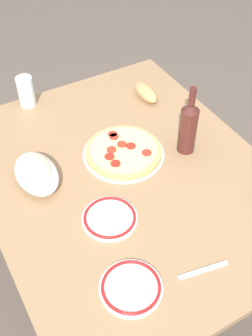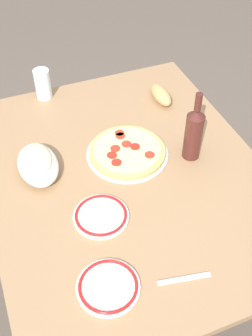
# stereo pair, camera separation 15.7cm
# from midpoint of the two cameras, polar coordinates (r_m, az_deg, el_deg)

# --- Properties ---
(ground_plane) EXTENTS (8.00, 8.00, 0.00)m
(ground_plane) POSITION_cam_midpoint_polar(r_m,az_deg,el_deg) (2.18, -2.13, -14.35)
(ground_plane) COLOR brown
(ground_plane) RESTS_ON ground
(dining_table) EXTENTS (1.32, 1.05, 0.73)m
(dining_table) POSITION_cam_midpoint_polar(r_m,az_deg,el_deg) (1.67, -2.69, -3.43)
(dining_table) COLOR #93704C
(dining_table) RESTS_ON ground
(pepperoni_pizza) EXTENTS (0.33, 0.33, 0.03)m
(pepperoni_pizza) POSITION_cam_midpoint_polar(r_m,az_deg,el_deg) (1.66, -3.06, 2.09)
(pepperoni_pizza) COLOR #B7B7BC
(pepperoni_pizza) RESTS_ON dining_table
(baked_pasta_dish) EXTENTS (0.24, 0.15, 0.08)m
(baked_pasta_dish) POSITION_cam_midpoint_polar(r_m,az_deg,el_deg) (1.59, -14.93, -0.71)
(baked_pasta_dish) COLOR white
(baked_pasta_dish) RESTS_ON dining_table
(wine_bottle) EXTENTS (0.07, 0.07, 0.30)m
(wine_bottle) POSITION_cam_midpoint_polar(r_m,az_deg,el_deg) (1.62, 5.66, 5.62)
(wine_bottle) COLOR #471E19
(wine_bottle) RESTS_ON dining_table
(water_glass) EXTENTS (0.07, 0.07, 0.14)m
(water_glass) POSITION_cam_midpoint_polar(r_m,az_deg,el_deg) (1.95, -15.78, 9.91)
(water_glass) COLOR silver
(water_glass) RESTS_ON dining_table
(side_plate_near) EXTENTS (0.19, 0.19, 0.02)m
(side_plate_near) POSITION_cam_midpoint_polar(r_m,az_deg,el_deg) (1.30, -2.92, -16.16)
(side_plate_near) COLOR white
(side_plate_near) RESTS_ON dining_table
(side_plate_far) EXTENTS (0.19, 0.19, 0.02)m
(side_plate_far) POSITION_cam_midpoint_polar(r_m,az_deg,el_deg) (1.45, -5.36, -6.97)
(side_plate_far) COLOR white
(side_plate_far) RESTS_ON dining_table
(bread_loaf) EXTENTS (0.16, 0.07, 0.06)m
(bread_loaf) POSITION_cam_midpoint_polar(r_m,az_deg,el_deg) (1.94, 0.39, 10.16)
(bread_loaf) COLOR tan
(bread_loaf) RESTS_ON dining_table
(fork_right) EXTENTS (0.05, 0.17, 0.00)m
(fork_right) POSITION_cam_midpoint_polar(r_m,az_deg,el_deg) (1.34, 7.00, -13.94)
(fork_right) COLOR #B7B7BC
(fork_right) RESTS_ON dining_table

